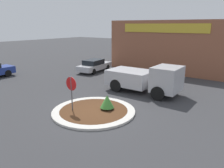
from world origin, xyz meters
TOP-DOWN VIEW (x-y plane):
  - ground_plane at (0.00, 0.00)m, footprint 120.00×120.00m
  - traffic_island at (0.00, 0.00)m, footprint 4.97×4.97m
  - stop_sign at (-1.02, -0.77)m, footprint 0.81×0.07m
  - island_shrub at (0.57, 0.57)m, footprint 0.84×0.84m
  - utility_truck at (0.60, 5.29)m, footprint 5.68×2.54m
  - storefront_building at (-1.35, 15.49)m, footprint 13.19×6.07m
  - parked_sedan_silver at (-7.80, 9.06)m, footprint 2.32×4.80m

SIDE VIEW (x-z plane):
  - ground_plane at x=0.00m, z-range 0.00..0.00m
  - traffic_island at x=0.00m, z-range 0.00..0.13m
  - island_shrub at x=0.57m, z-range 0.19..1.09m
  - parked_sedan_silver at x=-7.80m, z-range 0.00..1.36m
  - utility_truck at x=0.60m, z-range 0.02..2.24m
  - stop_sign at x=-1.02m, z-range 0.43..2.63m
  - storefront_building at x=-1.35m, z-range 0.00..5.56m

